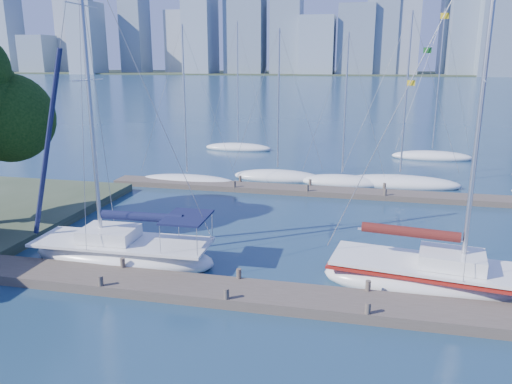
# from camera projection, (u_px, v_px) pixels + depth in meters

# --- Properties ---
(ground) EXTENTS (700.00, 700.00, 0.00)m
(ground) POSITION_uv_depth(u_px,v_px,m) (233.00, 298.00, 19.02)
(ground) COLOR #163047
(ground) RESTS_ON ground
(near_dock) EXTENTS (26.00, 2.00, 0.40)m
(near_dock) POSITION_uv_depth(u_px,v_px,m) (233.00, 293.00, 18.97)
(near_dock) COLOR #4F443A
(near_dock) RESTS_ON ground
(far_dock) EXTENTS (30.00, 1.80, 0.36)m
(far_dock) POSITION_uv_depth(u_px,v_px,m) (323.00, 191.00, 33.64)
(far_dock) COLOR #4F443A
(far_dock) RESTS_ON ground
(far_shore) EXTENTS (800.00, 100.00, 1.50)m
(far_shore) POSITION_uv_depth(u_px,v_px,m) (363.00, 74.00, 320.88)
(far_shore) COLOR #38472D
(far_shore) RESTS_ON ground
(sailboat_navy) EXTENTS (8.56, 2.99, 14.28)m
(sailboat_navy) POSITION_uv_depth(u_px,v_px,m) (122.00, 238.00, 22.12)
(sailboat_navy) COLOR white
(sailboat_navy) RESTS_ON ground
(sailboat_maroon) EXTENTS (8.91, 4.00, 14.48)m
(sailboat_maroon) POSITION_uv_depth(u_px,v_px,m) (436.00, 261.00, 19.58)
(sailboat_maroon) COLOR white
(sailboat_maroon) RESTS_ON ground
(bg_boat_0) EXTENTS (7.36, 2.12, 11.41)m
(bg_boat_0) POSITION_uv_depth(u_px,v_px,m) (188.00, 180.00, 36.58)
(bg_boat_0) COLOR white
(bg_boat_0) RESTS_ON ground
(bg_boat_1) EXTENTS (6.92, 2.99, 11.27)m
(bg_boat_1) POSITION_uv_depth(u_px,v_px,m) (278.00, 176.00, 37.70)
(bg_boat_1) COLOR white
(bg_boat_1) RESTS_ON ground
(bg_boat_2) EXTENTS (6.31, 3.26, 10.89)m
(bg_boat_2) POSITION_uv_depth(u_px,v_px,m) (342.00, 181.00, 36.22)
(bg_boat_2) COLOR white
(bg_boat_2) RESTS_ON ground
(bg_boat_3) EXTENTS (8.77, 4.26, 12.30)m
(bg_boat_3) POSITION_uv_depth(u_px,v_px,m) (399.00, 183.00, 35.73)
(bg_boat_3) COLOR white
(bg_boat_3) RESTS_ON ground
(bg_boat_6) EXTENTS (7.08, 3.90, 12.60)m
(bg_boat_6) POSITION_uv_depth(u_px,v_px,m) (238.00, 147.00, 50.16)
(bg_boat_6) COLOR white
(bg_boat_6) RESTS_ON ground
(bg_boat_7) EXTENTS (7.42, 4.53, 13.35)m
(bg_boat_7) POSITION_uv_depth(u_px,v_px,m) (432.00, 156.00, 45.54)
(bg_boat_7) COLOR white
(bg_boat_7) RESTS_ON ground
(skyline) EXTENTS (504.20, 51.31, 107.13)m
(skyline) POSITION_uv_depth(u_px,v_px,m) (400.00, 10.00, 279.87)
(skyline) COLOR gray
(skyline) RESTS_ON ground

